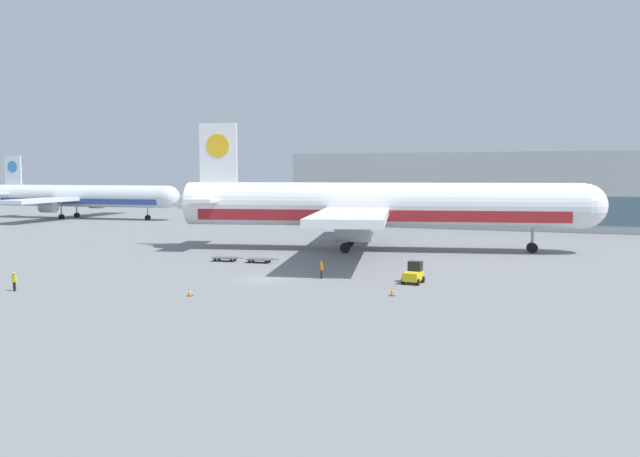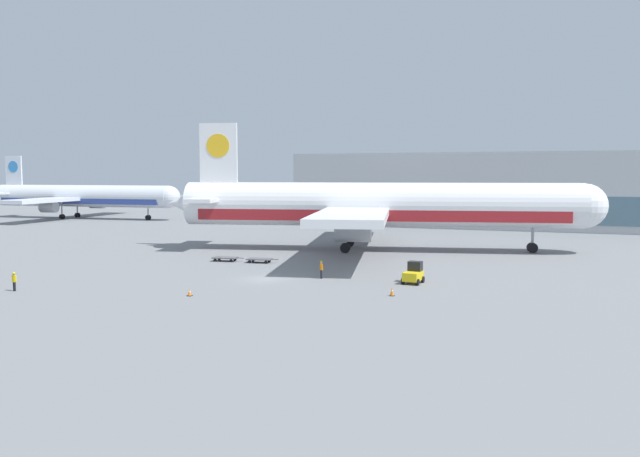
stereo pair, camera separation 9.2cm
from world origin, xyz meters
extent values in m
plane|color=slate|center=(0.00, 0.00, 0.00)|extent=(400.00, 400.00, 0.00)
cube|color=#B2B7BC|center=(22.86, 69.50, 7.00)|extent=(90.00, 18.00, 14.00)
cube|color=slate|center=(22.86, 60.40, 3.85)|extent=(88.20, 0.20, 4.90)
cylinder|color=white|center=(4.48, 25.85, 6.10)|extent=(52.03, 16.84, 5.80)
cube|color=maroon|center=(4.48, 25.85, 4.79)|extent=(47.94, 15.83, 1.45)
sphere|color=white|center=(29.87, 31.43, 6.10)|extent=(5.68, 5.68, 5.68)
cone|color=white|center=(-20.91, 20.26, 6.10)|extent=(7.41, 6.75, 5.51)
cube|color=white|center=(-16.85, 21.15, 13.00)|extent=(5.17, 1.55, 8.00)
cylinder|color=yellow|center=(-16.85, 21.15, 13.96)|extent=(3.24, 1.22, 3.20)
cube|color=white|center=(-17.87, 20.93, 6.68)|extent=(6.31, 13.47, 0.50)
cube|color=white|center=(1.94, 25.29, 5.38)|extent=(18.13, 48.60, 0.90)
cylinder|color=#9EA0A5|center=(4.11, 15.44, 3.58)|extent=(4.70, 3.64, 2.80)
cylinder|color=#9EA0A5|center=(-0.23, 35.13, 3.58)|extent=(4.70, 3.64, 2.80)
cylinder|color=#9EA0A5|center=(23.78, 30.09, 2.65)|extent=(0.36, 0.36, 4.00)
cylinder|color=black|center=(23.78, 30.09, 0.65)|extent=(1.46, 1.16, 1.30)
cylinder|color=#9EA0A5|center=(1.10, 21.83, 2.65)|extent=(0.36, 0.36, 4.00)
cylinder|color=black|center=(1.10, 21.83, 0.65)|extent=(1.46, 1.16, 1.30)
cylinder|color=#9EA0A5|center=(-0.27, 28.08, 2.65)|extent=(0.36, 0.36, 4.00)
cylinder|color=black|center=(-0.27, 28.08, 0.65)|extent=(1.46, 1.16, 1.30)
cylinder|color=silver|center=(-73.20, 59.40, 5.12)|extent=(43.86, 8.25, 4.86)
cube|color=#2D428E|center=(-73.20, 59.40, 4.02)|extent=(40.37, 7.88, 1.22)
sphere|color=silver|center=(-51.46, 61.10, 5.12)|extent=(4.77, 4.77, 4.77)
cone|color=silver|center=(-94.94, 57.70, 5.12)|extent=(5.70, 5.02, 4.62)
cube|color=silver|center=(-91.46, 57.97, 10.90)|extent=(4.38, 0.71, 6.71)
cylinder|color=#3384CC|center=(-91.46, 57.97, 11.71)|extent=(2.71, 0.67, 2.68)
cube|color=silver|center=(-92.33, 57.91, 5.60)|extent=(3.86, 11.11, 0.42)
cube|color=silver|center=(-75.37, 59.23, 4.51)|extent=(9.83, 40.66, 0.75)
cylinder|color=#9EA0A5|center=(-74.71, 50.80, 3.00)|extent=(3.70, 2.62, 2.35)
cylinder|color=#9EA0A5|center=(-76.03, 67.66, 3.00)|extent=(3.70, 2.62, 2.35)
cylinder|color=#9EA0A5|center=(-56.67, 60.70, 2.22)|extent=(0.30, 0.30, 3.35)
cylinder|color=black|center=(-56.67, 60.70, 0.55)|extent=(1.15, 0.84, 1.09)
cylinder|color=#9EA0A5|center=(-76.46, 56.45, 2.22)|extent=(0.30, 0.30, 3.35)
cylinder|color=black|center=(-76.46, 56.45, 0.55)|extent=(1.15, 0.84, 1.09)
cylinder|color=#9EA0A5|center=(-76.88, 61.81, 2.22)|extent=(0.30, 0.30, 3.35)
cylinder|color=black|center=(-76.88, 61.81, 0.55)|extent=(1.15, 0.84, 1.09)
cube|color=yellow|center=(13.87, 2.55, 0.70)|extent=(1.63, 2.43, 0.80)
cube|color=black|center=(13.94, 3.19, 1.55)|extent=(1.33, 1.02, 0.90)
cube|color=black|center=(14.00, 3.77, 0.42)|extent=(1.27, 0.29, 0.24)
cylinder|color=black|center=(13.26, 3.42, 0.30)|extent=(0.30, 0.62, 0.60)
cylinder|color=black|center=(14.65, 3.27, 0.30)|extent=(0.30, 0.62, 0.60)
cylinder|color=black|center=(13.09, 1.82, 0.30)|extent=(0.30, 0.62, 0.60)
cylinder|color=black|center=(14.49, 1.67, 0.30)|extent=(0.30, 0.62, 0.60)
cube|color=#56565B|center=(-9.72, 9.61, 0.42)|extent=(2.97, 1.86, 0.12)
cube|color=#56565B|center=(-7.89, 9.85, 0.42)|extent=(0.90, 0.20, 0.08)
cylinder|color=black|center=(-8.83, 10.37, 0.18)|extent=(0.38, 0.19, 0.36)
cylinder|color=black|center=(-8.66, 9.10, 0.18)|extent=(0.38, 0.19, 0.36)
cylinder|color=black|center=(-10.77, 10.11, 0.18)|extent=(0.38, 0.19, 0.36)
cylinder|color=black|center=(-10.61, 8.84, 0.18)|extent=(0.38, 0.19, 0.36)
cube|color=#56565B|center=(-5.42, 9.88, 0.42)|extent=(2.97, 1.86, 0.12)
cube|color=#56565B|center=(-3.59, 10.12, 0.42)|extent=(0.90, 0.20, 0.08)
cylinder|color=black|center=(-4.53, 10.64, 0.18)|extent=(0.38, 0.19, 0.36)
cylinder|color=black|center=(-4.37, 9.37, 0.18)|extent=(0.38, 0.19, 0.36)
cylinder|color=black|center=(-6.48, 10.38, 0.18)|extent=(0.38, 0.19, 0.36)
cylinder|color=black|center=(-6.31, 9.11, 0.18)|extent=(0.38, 0.19, 0.36)
cylinder|color=black|center=(-17.91, -13.08, 0.40)|extent=(0.14, 0.14, 0.80)
cylinder|color=black|center=(-18.10, -13.03, 0.40)|extent=(0.14, 0.14, 0.80)
cube|color=yellow|center=(-18.01, -13.06, 1.10)|extent=(0.41, 0.31, 0.60)
cylinder|color=yellow|center=(-17.78, -13.12, 1.13)|extent=(0.09, 0.09, 0.54)
cylinder|color=yellow|center=(-18.24, -12.99, 1.13)|extent=(0.09, 0.09, 0.54)
sphere|color=#846047|center=(-18.01, -13.06, 1.51)|extent=(0.22, 0.22, 0.22)
sphere|color=yellow|center=(-18.01, -13.06, 1.57)|extent=(0.21, 0.21, 0.21)
cylinder|color=black|center=(4.97, 2.12, 0.42)|extent=(0.14, 0.14, 0.84)
cylinder|color=black|center=(4.87, 2.29, 0.42)|extent=(0.14, 0.14, 0.84)
cube|color=orange|center=(4.92, 2.20, 1.16)|extent=(0.38, 0.42, 0.63)
cylinder|color=orange|center=(5.05, 2.00, 1.19)|extent=(0.09, 0.09, 0.57)
cylinder|color=orange|center=(4.79, 2.40, 1.19)|extent=(0.09, 0.09, 0.57)
sphere|color=#DBB28E|center=(4.92, 2.20, 1.59)|extent=(0.23, 0.23, 0.23)
sphere|color=yellow|center=(4.92, 2.20, 1.65)|extent=(0.22, 0.22, 0.22)
cube|color=black|center=(-2.49, -9.71, 0.02)|extent=(0.40, 0.40, 0.04)
cone|color=orange|center=(-2.49, -9.71, 0.32)|extent=(0.32, 0.32, 0.57)
cylinder|color=white|center=(-2.49, -9.71, 0.35)|extent=(0.19, 0.19, 0.08)
cube|color=black|center=(13.42, -3.86, 0.02)|extent=(0.40, 0.40, 0.04)
cone|color=orange|center=(13.42, -3.86, 0.40)|extent=(0.32, 0.32, 0.72)
cylinder|color=white|center=(13.42, -3.86, 0.44)|extent=(0.19, 0.19, 0.10)
camera|label=1|loc=(25.31, -54.29, 10.25)|focal=35.00mm
camera|label=2|loc=(25.40, -54.26, 10.25)|focal=35.00mm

